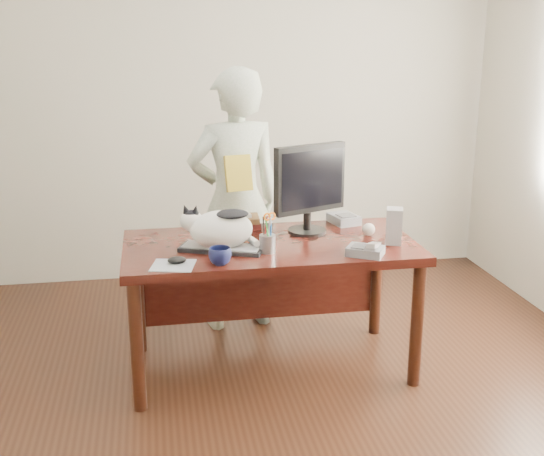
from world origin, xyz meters
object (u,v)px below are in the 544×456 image
Objects in this scene: desk at (268,264)px; cat at (219,227)px; mouse at (177,260)px; phone at (366,250)px; keyboard at (222,248)px; speaker at (394,226)px; baseball at (369,229)px; book_stack at (239,221)px; pen_cup at (268,241)px; calculator at (344,219)px; person at (235,201)px; monitor at (310,184)px; coffee_mug at (220,256)px.

cat is at bearing -151.38° from desk.
phone is at bearing 10.89° from mouse.
keyboard is at bearing 8.36° from cat.
keyboard is at bearing -161.84° from speaker.
phone is 1.14× the size of speaker.
mouse is at bearing -164.26° from baseball.
book_stack is (0.16, 0.41, -0.09)m from cat.
desk is 0.65m from mouse.
pen_cup reaches higher than keyboard.
keyboard is 0.95m from speaker.
calculator is (0.51, 0.24, 0.18)m from desk.
speaker is at bearing 125.47° from person.
book_stack is at bearing 117.03° from desk.
monitor reaches higher than phone.
coffee_mug is 0.99m from speaker.
speaker is (0.71, 0.04, 0.04)m from pen_cup.
cat is (-0.29, -0.16, 0.27)m from desk.
calculator is (1.03, 0.59, 0.01)m from mouse.
pen_cup reaches higher than mouse.
pen_cup is (0.25, -0.08, -0.07)m from cat.
monitor is at bearing 145.68° from phone.
desk is 15.23× the size of mouse.
pen_cup is 1.10× the size of speaker.
keyboard is 4.48× the size of mouse.
speaker reaches higher than mouse.
speaker reaches higher than phone.
person reaches higher than baseball.
baseball is 0.29× the size of book_stack.
cat is at bearing -179.87° from monitor.
book_stack is (0.18, 0.64, -0.01)m from coffee_mug.
calculator is (0.05, 0.61, -0.00)m from phone.
speaker reaches higher than coffee_mug.
coffee_mug is at bearing -128.37° from desk.
keyboard is 2.18× the size of pen_cup.
person is at bearing 97.98° from cat.
pen_cup is 0.99× the size of calculator.
person reaches higher than desk.
desk is 0.43m from cat.
coffee_mug reaches higher than mouse.
keyboard is 0.31m from mouse.
pen_cup is at bearing -162.41° from baseball.
cat reaches higher than speaker.
speaker is at bearing 19.59° from keyboard.
keyboard is 1.11× the size of cat.
mouse is at bearing -146.29° from desk.
monitor is at bearing -27.35° from book_stack.
coffee_mug is 0.58× the size of speaker.
calculator is at bearing 25.23° from desk.
coffee_mug is at bearing 68.13° from person.
desk is at bearing 46.16° from mouse.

